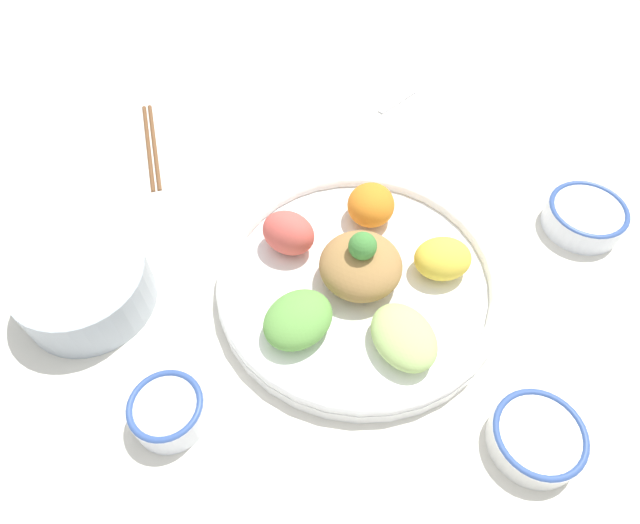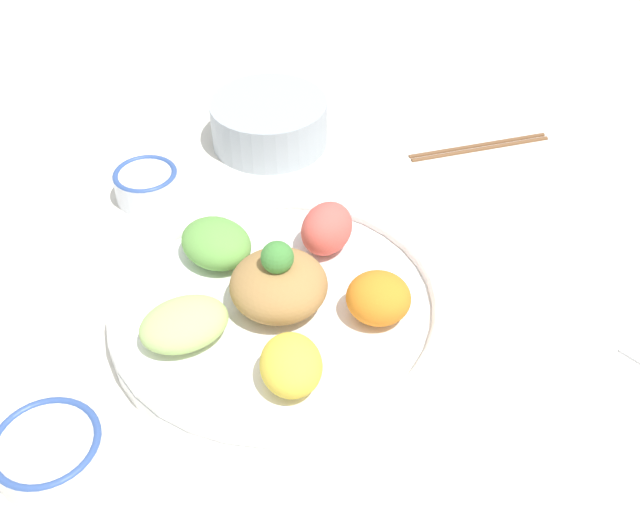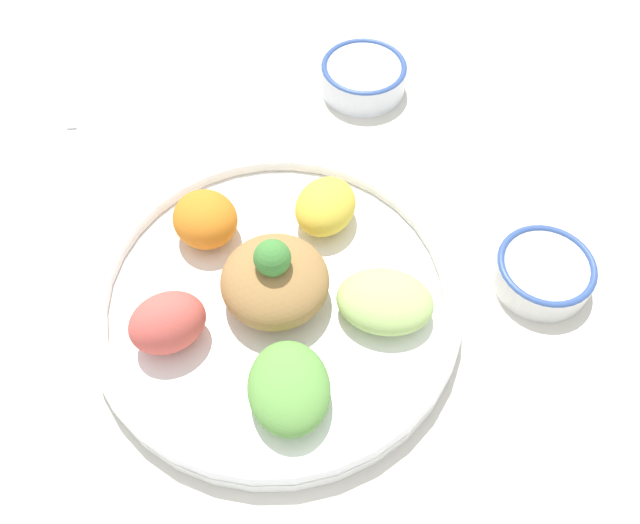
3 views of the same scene
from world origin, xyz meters
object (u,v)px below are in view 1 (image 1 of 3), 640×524
salad_platter (359,277)px  sauce_bowl_dark (537,437)px  side_serving_bowl (83,286)px  sauce_bowl_red (585,216)px  serving_spoon_main (411,92)px  rice_bowl_blue (168,411)px  chopsticks_pair_near (151,145)px

salad_platter → sauce_bowl_dark: size_ratio=3.68×
sauce_bowl_dark → side_serving_bowl: side_serving_bowl is taller
salad_platter → sauce_bowl_red: salad_platter is taller
salad_platter → sauce_bowl_dark: 0.28m
sauce_bowl_dark → serving_spoon_main: sauce_bowl_dark is taller
salad_platter → serving_spoon_main: bearing=10.4°
rice_bowl_blue → serving_spoon_main: bearing=-3.6°
salad_platter → sauce_bowl_dark: (-0.11, -0.26, -0.01)m
serving_spoon_main → side_serving_bowl: bearing=0.5°
sauce_bowl_red → serving_spoon_main: size_ratio=0.86×
side_serving_bowl → serving_spoon_main: size_ratio=1.30×
salad_platter → sauce_bowl_red: (0.24, -0.25, -0.00)m
sauce_bowl_dark → sauce_bowl_red: bearing=0.8°
side_serving_bowl → chopsticks_pair_near: side_serving_bowl is taller
side_serving_bowl → chopsticks_pair_near: (0.29, 0.11, -0.03)m
chopsticks_pair_near → serving_spoon_main: (0.33, -0.35, -0.00)m
sauce_bowl_dark → side_serving_bowl: size_ratio=0.61×
sauce_bowl_red → rice_bowl_blue: (-0.50, 0.38, 0.00)m
salad_platter → sauce_bowl_red: size_ratio=3.38×
salad_platter → chopsticks_pair_near: bearing=74.9°
sauce_bowl_dark → side_serving_bowl: bearing=96.2°
salad_platter → rice_bowl_blue: salad_platter is taller
salad_platter → chopsticks_pair_near: salad_platter is taller
sauce_bowl_red → chopsticks_pair_near: 0.69m
chopsticks_pair_near → serving_spoon_main: bearing=-87.1°
serving_spoon_main → salad_platter: bearing=31.6°
salad_platter → serving_spoon_main: (0.44, 0.08, -0.02)m
sauce_bowl_red → rice_bowl_blue: 0.63m
salad_platter → sauce_bowl_dark: salad_platter is taller
side_serving_bowl → serving_spoon_main: bearing=-20.7°
salad_platter → serving_spoon_main: salad_platter is taller
rice_bowl_blue → sauce_bowl_dark: 0.41m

